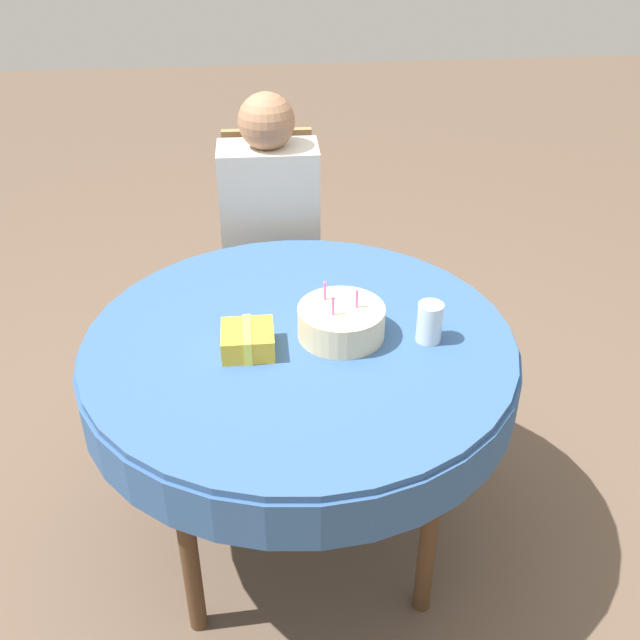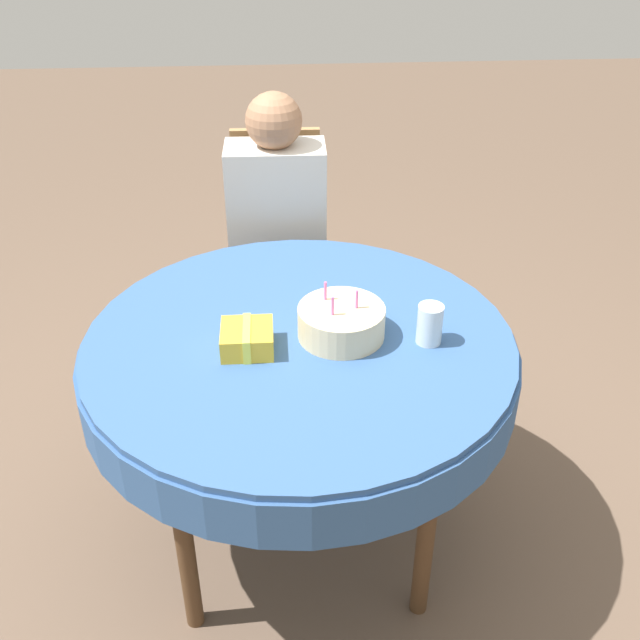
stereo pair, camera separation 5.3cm
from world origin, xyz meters
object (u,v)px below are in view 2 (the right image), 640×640
at_px(drinking_glass, 430,324).
at_px(gift_box, 247,339).
at_px(person, 277,226).
at_px(chair, 279,259).
at_px(birthday_cake, 341,322).

distance_m(drinking_glass, gift_box, 0.49).
relative_size(person, gift_box, 8.33).
relative_size(chair, gift_box, 7.08).
distance_m(chair, birthday_cake, 0.92).
bearing_deg(birthday_cake, drinking_glass, -11.45).
bearing_deg(drinking_glass, birthday_cake, 168.55).
bearing_deg(person, birthday_cake, -77.21).
height_order(birthday_cake, gift_box, birthday_cake).
bearing_deg(birthday_cake, chair, 100.43).
xyz_separation_m(chair, drinking_glass, (0.39, -0.92, 0.28)).
bearing_deg(gift_box, person, 83.50).
bearing_deg(person, chair, 90.00).
bearing_deg(chair, gift_box, -94.93).
relative_size(birthday_cake, drinking_glass, 2.12).
distance_m(person, gift_box, 0.83).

